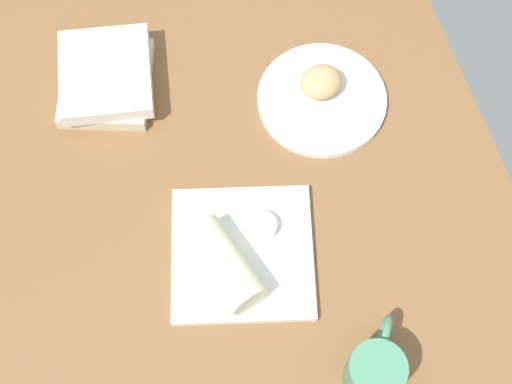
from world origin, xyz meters
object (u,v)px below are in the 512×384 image
(round_plate, at_px, (322,99))
(sauce_cup, at_px, (262,226))
(breakfast_wrap, at_px, (225,264))
(book_stack, at_px, (106,78))
(coffee_mug, at_px, (375,371))
(square_plate, at_px, (242,253))
(scone_pastry, at_px, (321,82))

(round_plate, bearing_deg, sauce_cup, 141.44)
(breakfast_wrap, distance_m, book_stack, 0.41)
(coffee_mug, bearing_deg, square_plate, 29.54)
(sauce_cup, height_order, coffee_mug, coffee_mug)
(scone_pastry, distance_m, book_stack, 0.38)
(scone_pastry, xyz_separation_m, square_plate, (-0.26, 0.21, -0.03))
(square_plate, height_order, book_stack, book_stack)
(square_plate, bearing_deg, coffee_mug, -150.46)
(scone_pastry, bearing_deg, square_plate, 140.56)
(breakfast_wrap, distance_m, coffee_mug, 0.28)
(scone_pastry, distance_m, breakfast_wrap, 0.37)
(scone_pastry, bearing_deg, book_stack, 72.18)
(breakfast_wrap, height_order, coffee_mug, coffee_mug)
(breakfast_wrap, bearing_deg, round_plate, 28.81)
(breakfast_wrap, bearing_deg, scone_pastry, 30.36)
(breakfast_wrap, xyz_separation_m, book_stack, (0.40, 0.11, -0.02))
(sauce_cup, xyz_separation_m, book_stack, (0.34, 0.19, 0.00))
(sauce_cup, relative_size, breakfast_wrap, 0.32)
(round_plate, bearing_deg, book_stack, 69.94)
(round_plate, height_order, scone_pastry, scone_pastry)
(scone_pastry, distance_m, square_plate, 0.33)
(scone_pastry, height_order, square_plate, scone_pastry)
(round_plate, relative_size, square_plate, 1.01)
(round_plate, height_order, coffee_mug, coffee_mug)
(round_plate, xyz_separation_m, square_plate, (-0.24, 0.21, 0.00))
(round_plate, distance_m, breakfast_wrap, 0.36)
(scone_pastry, xyz_separation_m, breakfast_wrap, (-0.28, 0.24, 0.01))
(sauce_cup, xyz_separation_m, breakfast_wrap, (-0.05, 0.08, 0.02))
(round_plate, xyz_separation_m, book_stack, (0.13, 0.36, 0.02))
(round_plate, bearing_deg, coffee_mug, 171.31)
(square_plate, height_order, breakfast_wrap, breakfast_wrap)
(scone_pastry, relative_size, sauce_cup, 1.58)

